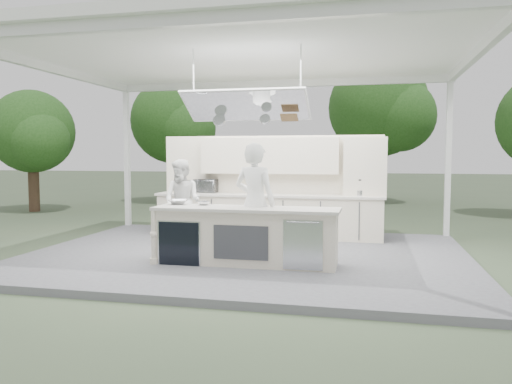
% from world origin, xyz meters
% --- Properties ---
extents(ground, '(90.00, 90.00, 0.00)m').
position_xyz_m(ground, '(0.00, 0.00, 0.00)').
color(ground, '#414F36').
rests_on(ground, ground).
extents(stage_deck, '(8.00, 6.00, 0.12)m').
position_xyz_m(stage_deck, '(0.00, 0.00, 0.06)').
color(stage_deck, slate).
rests_on(stage_deck, ground).
extents(tent, '(8.20, 6.20, 3.86)m').
position_xyz_m(tent, '(0.00, -0.01, 3.71)').
color(tent, white).
rests_on(tent, ground).
extents(demo_island, '(3.10, 0.79, 0.95)m').
position_xyz_m(demo_island, '(0.18, -0.91, 0.60)').
color(demo_island, '#EBE2C7').
rests_on(demo_island, stage_deck).
extents(back_counter, '(5.08, 0.72, 0.95)m').
position_xyz_m(back_counter, '(0.00, 1.90, 0.60)').
color(back_counter, '#EBE2C7').
rests_on(back_counter, stage_deck).
extents(back_wall_unit, '(5.05, 0.48, 2.25)m').
position_xyz_m(back_wall_unit, '(0.44, 2.11, 1.57)').
color(back_wall_unit, '#EBE2C7').
rests_on(back_wall_unit, stage_deck).
extents(tree_cluster, '(19.55, 9.40, 5.85)m').
position_xyz_m(tree_cluster, '(-0.16, 9.77, 3.29)').
color(tree_cluster, '#483424').
rests_on(tree_cluster, ground).
extents(head_chef, '(0.84, 0.66, 2.03)m').
position_xyz_m(head_chef, '(0.31, -0.70, 1.13)').
color(head_chef, white).
rests_on(head_chef, stage_deck).
extents(sous_chef, '(0.95, 0.80, 1.73)m').
position_xyz_m(sous_chef, '(-1.57, 0.75, 0.98)').
color(sous_chef, white).
rests_on(sous_chef, stage_deck).
extents(toaster_oven, '(0.56, 0.40, 0.30)m').
position_xyz_m(toaster_oven, '(-1.49, 2.08, 1.22)').
color(toaster_oven, '#AEB1B5').
rests_on(toaster_oven, back_counter).
extents(bowl_large, '(0.39, 0.39, 0.08)m').
position_xyz_m(bowl_large, '(-1.10, -0.65, 1.11)').
color(bowl_large, silver).
rests_on(bowl_large, demo_island).
extents(bowl_small, '(0.25, 0.25, 0.07)m').
position_xyz_m(bowl_small, '(-0.61, -0.68, 1.10)').
color(bowl_small, silver).
rests_on(bowl_small, demo_island).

